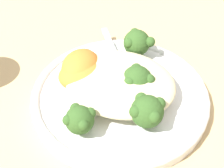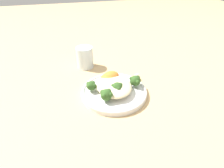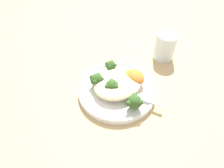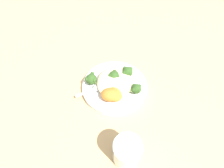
{
  "view_description": "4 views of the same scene",
  "coord_description": "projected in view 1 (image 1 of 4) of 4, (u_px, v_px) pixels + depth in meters",
  "views": [
    {
      "loc": [
        -0.08,
        0.29,
        0.32
      ],
      "look_at": [
        0.02,
        0.02,
        0.05
      ],
      "focal_mm": 50.0,
      "sensor_mm": 36.0,
      "label": 1
    },
    {
      "loc": [
        -0.49,
        0.15,
        0.41
      ],
      "look_at": [
        0.01,
        0.01,
        0.05
      ],
      "focal_mm": 28.0,
      "sensor_mm": 36.0,
      "label": 2
    },
    {
      "loc": [
        -0.18,
        -0.31,
        0.43
      ],
      "look_at": [
        0.0,
        0.01,
        0.04
      ],
      "focal_mm": 28.0,
      "sensor_mm": 36.0,
      "label": 3
    },
    {
      "loc": [
        0.4,
        0.05,
        0.54
      ],
      "look_at": [
        0.02,
        -0.01,
        0.03
      ],
      "focal_mm": 28.0,
      "sensor_mm": 36.0,
      "label": 4
    }
  ],
  "objects": [
    {
      "name": "quinoa_mound",
      "position": [
        119.0,
        84.0,
        0.41
      ],
      "size": [
        0.15,
        0.13,
        0.03
      ],
      "primitive_type": "ellipsoid",
      "color": "beige",
      "rests_on": "plate"
    },
    {
      "name": "plate",
      "position": [
        119.0,
        98.0,
        0.43
      ],
      "size": [
        0.25,
        0.25,
        0.02
      ],
      "color": "white",
      "rests_on": "ground_plane"
    },
    {
      "name": "ground_plane",
      "position": [
        130.0,
        104.0,
        0.44
      ],
      "size": [
        4.0,
        4.0,
        0.0
      ],
      "primitive_type": "plane",
      "color": "tan"
    },
    {
      "name": "broccoli_stalk_1",
      "position": [
        140.0,
        107.0,
        0.38
      ],
      "size": [
        0.1,
        0.07,
        0.04
      ],
      "rotation": [
        0.0,
        0.0,
        2.68
      ],
      "color": "#ADC675",
      "rests_on": "plate"
    },
    {
      "name": "broccoli_stalk_2",
      "position": [
        132.0,
        81.0,
        0.41
      ],
      "size": [
        0.09,
        0.05,
        0.04
      ],
      "rotation": [
        0.0,
        0.0,
        3.39
      ],
      "color": "#ADC675",
      "rests_on": "plate"
    },
    {
      "name": "sweet_potato_chunk_0",
      "position": [
        83.0,
        75.0,
        0.43
      ],
      "size": [
        0.09,
        0.08,
        0.03
      ],
      "primitive_type": "ellipsoid",
      "rotation": [
        0.0,
        0.0,
        3.74
      ],
      "color": "orange",
      "rests_on": "plate"
    },
    {
      "name": "sweet_potato_chunk_1",
      "position": [
        81.0,
        66.0,
        0.43
      ],
      "size": [
        0.06,
        0.07,
        0.04
      ],
      "primitive_type": "ellipsoid",
      "rotation": [
        0.0,
        0.0,
        1.66
      ],
      "color": "orange",
      "rests_on": "plate"
    },
    {
      "name": "spoon",
      "position": [
        116.0,
        57.0,
        0.47
      ],
      "size": [
        0.08,
        0.1,
        0.01
      ],
      "rotation": [
        0.0,
        0.0,
        5.34
      ],
      "color": "silver",
      "rests_on": "plate"
    },
    {
      "name": "broccoli_stalk_3",
      "position": [
        134.0,
        47.0,
        0.47
      ],
      "size": [
        0.05,
        0.13,
        0.04
      ],
      "rotation": [
        0.0,
        0.0,
        4.52
      ],
      "color": "#ADC675",
      "rests_on": "plate"
    },
    {
      "name": "broccoli_stalk_0",
      "position": [
        84.0,
        113.0,
        0.38
      ],
      "size": [
        0.04,
        0.1,
        0.04
      ],
      "rotation": [
        0.0,
        0.0,
        1.59
      ],
      "color": "#ADC675",
      "rests_on": "plate"
    }
  ]
}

